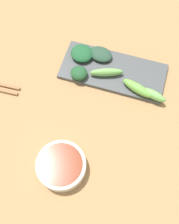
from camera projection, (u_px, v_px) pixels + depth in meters
tabletop at (91, 111)px, 0.78m from camera, size 2.10×2.10×0.02m
sauce_bowl at (61, 166)px, 0.69m from camera, size 0.12×0.12×0.04m
serving_plate at (113, 71)px, 0.82m from camera, size 0.13×0.31×0.01m
broccoli_leafy_0 at (82, 53)px, 0.82m from camera, size 0.08×0.08×0.03m
broccoli_stalk_1 at (137, 88)px, 0.77m from camera, size 0.06×0.10×0.03m
broccoli_stalk_2 at (107, 72)px, 0.79m from camera, size 0.05×0.10×0.03m
broccoli_stalk_3 at (153, 95)px, 0.76m from camera, size 0.04×0.08×0.03m
broccoli_leafy_4 at (101, 54)px, 0.82m from camera, size 0.06×0.08×0.02m
broccoli_leafy_5 at (79, 73)px, 0.79m from camera, size 0.05×0.05×0.03m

